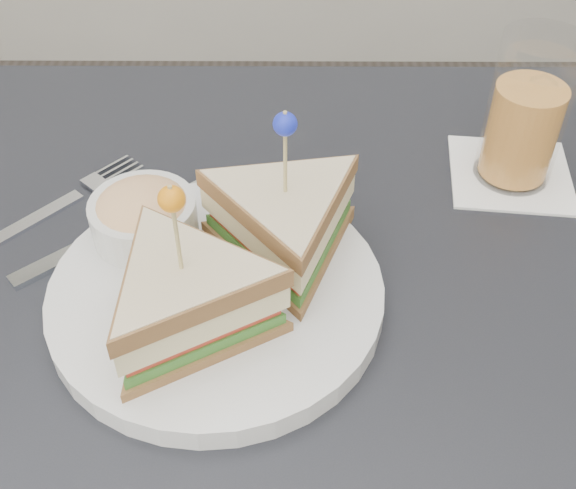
# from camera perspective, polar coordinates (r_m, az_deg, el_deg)

# --- Properties ---
(table) EXTENTS (0.80, 0.80, 0.75)m
(table) POSITION_cam_1_polar(r_m,az_deg,el_deg) (0.71, -0.82, -7.96)
(table) COLOR black
(table) RESTS_ON ground
(plate_meal) EXTENTS (0.33, 0.31, 0.17)m
(plate_meal) POSITION_cam_1_polar(r_m,az_deg,el_deg) (0.61, -5.14, -1.43)
(plate_meal) COLOR silver
(plate_meal) RESTS_ON table
(cutlery_fork) EXTENTS (0.16, 0.17, 0.01)m
(cutlery_fork) POSITION_cam_1_polar(r_m,az_deg,el_deg) (0.77, -17.37, 3.15)
(cutlery_fork) COLOR silver
(cutlery_fork) RESTS_ON table
(cutlery_knife) EXTENTS (0.20, 0.17, 0.01)m
(cutlery_knife) POSITION_cam_1_polar(r_m,az_deg,el_deg) (0.72, -13.39, 1.07)
(cutlery_knife) COLOR silver
(cutlery_knife) RESTS_ON table
(drink_set) EXTENTS (0.14, 0.14, 0.16)m
(drink_set) POSITION_cam_1_polar(r_m,az_deg,el_deg) (0.77, 18.22, 9.39)
(drink_set) COLOR white
(drink_set) RESTS_ON table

